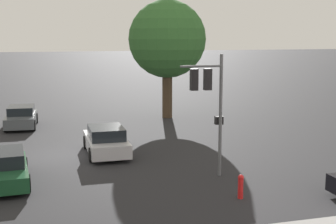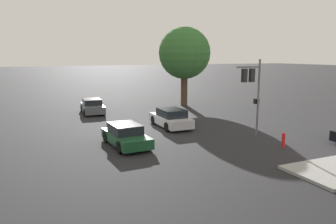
{
  "view_description": "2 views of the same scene",
  "coord_description": "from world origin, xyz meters",
  "px_view_note": "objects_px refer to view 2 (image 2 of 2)",
  "views": [
    {
      "loc": [
        23.75,
        -0.97,
        6.06
      ],
      "look_at": [
        0.39,
        5.63,
        2.03
      ],
      "focal_mm": 50.0,
      "sensor_mm": 36.0,
      "label": 1
    },
    {
      "loc": [
        23.09,
        -8.05,
        5.55
      ],
      "look_at": [
        0.36,
        2.08,
        1.2
      ],
      "focal_mm": 35.0,
      "sensor_mm": 36.0,
      "label": 2
    }
  ],
  "objects_px": {
    "street_tree": "(184,53)",
    "crossing_car_2": "(126,135)",
    "crossing_car_0": "(171,118)",
    "crossing_car_1": "(92,106)",
    "traffic_signal": "(252,84)",
    "fire_hydrant": "(283,139)"
  },
  "relations": [
    {
      "from": "street_tree",
      "to": "fire_hydrant",
      "type": "relative_size",
      "value": 9.3
    },
    {
      "from": "fire_hydrant",
      "to": "crossing_car_2",
      "type": "bearing_deg",
      "value": -116.25
    },
    {
      "from": "street_tree",
      "to": "traffic_signal",
      "type": "xyz_separation_m",
      "value": [
        14.46,
        -2.27,
        -2.08
      ]
    },
    {
      "from": "traffic_signal",
      "to": "crossing_car_2",
      "type": "distance_m",
      "value": 9.01
    },
    {
      "from": "crossing_car_0",
      "to": "crossing_car_1",
      "type": "relative_size",
      "value": 1.03
    },
    {
      "from": "traffic_signal",
      "to": "crossing_car_0",
      "type": "height_order",
      "value": "traffic_signal"
    },
    {
      "from": "street_tree",
      "to": "crossing_car_0",
      "type": "relative_size",
      "value": 1.92
    },
    {
      "from": "traffic_signal",
      "to": "crossing_car_1",
      "type": "xyz_separation_m",
      "value": [
        -13.63,
        -8.01,
        -2.97
      ]
    },
    {
      "from": "street_tree",
      "to": "crossing_car_2",
      "type": "xyz_separation_m",
      "value": [
        13.17,
        -10.68,
        -5.06
      ]
    },
    {
      "from": "street_tree",
      "to": "crossing_car_1",
      "type": "relative_size",
      "value": 1.98
    },
    {
      "from": "street_tree",
      "to": "traffic_signal",
      "type": "height_order",
      "value": "street_tree"
    },
    {
      "from": "traffic_signal",
      "to": "fire_hydrant",
      "type": "relative_size",
      "value": 5.72
    },
    {
      "from": "crossing_car_0",
      "to": "traffic_signal",
      "type": "bearing_deg",
      "value": -143.69
    },
    {
      "from": "traffic_signal",
      "to": "crossing_car_2",
      "type": "relative_size",
      "value": 1.19
    },
    {
      "from": "street_tree",
      "to": "crossing_car_2",
      "type": "distance_m",
      "value": 17.69
    },
    {
      "from": "crossing_car_0",
      "to": "crossing_car_1",
      "type": "bearing_deg",
      "value": 27.37
    },
    {
      "from": "crossing_car_0",
      "to": "crossing_car_2",
      "type": "distance_m",
      "value": 6.06
    },
    {
      "from": "street_tree",
      "to": "fire_hydrant",
      "type": "bearing_deg",
      "value": -6.69
    },
    {
      "from": "crossing_car_0",
      "to": "fire_hydrant",
      "type": "height_order",
      "value": "crossing_car_0"
    },
    {
      "from": "fire_hydrant",
      "to": "crossing_car_1",
      "type": "bearing_deg",
      "value": -153.59
    },
    {
      "from": "traffic_signal",
      "to": "fire_hydrant",
      "type": "height_order",
      "value": "traffic_signal"
    },
    {
      "from": "crossing_car_0",
      "to": "crossing_car_2",
      "type": "xyz_separation_m",
      "value": [
        3.73,
        -4.77,
        -0.03
      ]
    }
  ]
}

